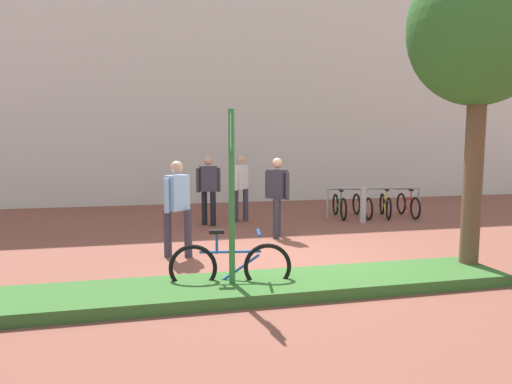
{
  "coord_description": "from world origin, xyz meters",
  "views": [
    {
      "loc": [
        -2.34,
        -7.27,
        2.01
      ],
      "look_at": [
        -0.34,
        1.5,
        1.03
      ],
      "focal_mm": 30.69,
      "sensor_mm": 36.0,
      "label": 1
    }
  ],
  "objects_px": {
    "bike_rack_cluster": "(374,205)",
    "bollard_steel": "(363,205)",
    "person_shirt_blue": "(177,203)",
    "parking_sign_post": "(232,175)",
    "tree_sidewalk": "(481,29)",
    "bike_at_sign": "(231,266)",
    "person_suited_navy": "(208,186)",
    "person_suited_dark": "(277,192)",
    "person_casual_tan": "(241,184)"
  },
  "relations": [
    {
      "from": "bike_rack_cluster",
      "to": "bollard_steel",
      "type": "distance_m",
      "value": 1.01
    },
    {
      "from": "bike_rack_cluster",
      "to": "person_shirt_blue",
      "type": "xyz_separation_m",
      "value": [
        -5.5,
        -3.18,
        0.64
      ]
    },
    {
      "from": "parking_sign_post",
      "to": "tree_sidewalk",
      "type": "bearing_deg",
      "value": 2.78
    },
    {
      "from": "bike_at_sign",
      "to": "bike_rack_cluster",
      "type": "height_order",
      "value": "bike_at_sign"
    },
    {
      "from": "parking_sign_post",
      "to": "person_suited_navy",
      "type": "height_order",
      "value": "parking_sign_post"
    },
    {
      "from": "bike_at_sign",
      "to": "person_shirt_blue",
      "type": "relative_size",
      "value": 0.97
    },
    {
      "from": "bollard_steel",
      "to": "person_suited_dark",
      "type": "relative_size",
      "value": 0.52
    },
    {
      "from": "bike_at_sign",
      "to": "bike_rack_cluster",
      "type": "relative_size",
      "value": 0.63
    },
    {
      "from": "person_suited_dark",
      "to": "person_shirt_blue",
      "type": "bearing_deg",
      "value": -150.26
    },
    {
      "from": "person_casual_tan",
      "to": "person_suited_dark",
      "type": "distance_m",
      "value": 2.14
    },
    {
      "from": "tree_sidewalk",
      "to": "person_casual_tan",
      "type": "bearing_deg",
      "value": 116.19
    },
    {
      "from": "bollard_steel",
      "to": "person_suited_dark",
      "type": "height_order",
      "value": "person_suited_dark"
    },
    {
      "from": "tree_sidewalk",
      "to": "person_shirt_blue",
      "type": "bearing_deg",
      "value": 155.73
    },
    {
      "from": "parking_sign_post",
      "to": "bike_at_sign",
      "type": "distance_m",
      "value": 1.27
    },
    {
      "from": "tree_sidewalk",
      "to": "person_suited_dark",
      "type": "distance_m",
      "value": 4.78
    },
    {
      "from": "bollard_steel",
      "to": "parking_sign_post",
      "type": "bearing_deg",
      "value": -132.28
    },
    {
      "from": "bike_at_sign",
      "to": "person_casual_tan",
      "type": "distance_m",
      "value": 5.52
    },
    {
      "from": "tree_sidewalk",
      "to": "bike_rack_cluster",
      "type": "bearing_deg",
      "value": 78.02
    },
    {
      "from": "bollard_steel",
      "to": "person_casual_tan",
      "type": "xyz_separation_m",
      "value": [
        -3.03,
        0.9,
        0.53
      ]
    },
    {
      "from": "person_shirt_blue",
      "to": "person_suited_dark",
      "type": "bearing_deg",
      "value": 29.74
    },
    {
      "from": "parking_sign_post",
      "to": "bollard_steel",
      "type": "bearing_deg",
      "value": 47.72
    },
    {
      "from": "bike_rack_cluster",
      "to": "person_casual_tan",
      "type": "relative_size",
      "value": 1.53
    },
    {
      "from": "tree_sidewalk",
      "to": "person_shirt_blue",
      "type": "relative_size",
      "value": 2.87
    },
    {
      "from": "bike_rack_cluster",
      "to": "person_suited_dark",
      "type": "distance_m",
      "value": 3.9
    },
    {
      "from": "person_suited_navy",
      "to": "person_suited_dark",
      "type": "bearing_deg",
      "value": -53.2
    },
    {
      "from": "bollard_steel",
      "to": "person_casual_tan",
      "type": "relative_size",
      "value": 0.52
    },
    {
      "from": "person_casual_tan",
      "to": "person_shirt_blue",
      "type": "relative_size",
      "value": 1.0
    },
    {
      "from": "person_suited_navy",
      "to": "tree_sidewalk",
      "type": "bearing_deg",
      "value": -54.63
    },
    {
      "from": "tree_sidewalk",
      "to": "person_suited_navy",
      "type": "xyz_separation_m",
      "value": [
        -3.51,
        4.94,
        -2.73
      ]
    },
    {
      "from": "tree_sidewalk",
      "to": "parking_sign_post",
      "type": "distance_m",
      "value": 4.34
    },
    {
      "from": "person_suited_navy",
      "to": "bollard_steel",
      "type": "bearing_deg",
      "value": -7.39
    },
    {
      "from": "bike_at_sign",
      "to": "person_suited_navy",
      "type": "relative_size",
      "value": 0.97
    },
    {
      "from": "person_suited_dark",
      "to": "person_casual_tan",
      "type": "bearing_deg",
      "value": 100.67
    },
    {
      "from": "person_casual_tan",
      "to": "person_shirt_blue",
      "type": "xyz_separation_m",
      "value": [
        -1.78,
        -3.35,
        0.0
      ]
    },
    {
      "from": "parking_sign_post",
      "to": "person_suited_dark",
      "type": "relative_size",
      "value": 1.43
    },
    {
      "from": "bike_at_sign",
      "to": "person_suited_navy",
      "type": "height_order",
      "value": "person_suited_navy"
    },
    {
      "from": "parking_sign_post",
      "to": "person_suited_navy",
      "type": "distance_m",
      "value": 5.17
    },
    {
      "from": "bike_at_sign",
      "to": "parking_sign_post",
      "type": "bearing_deg",
      "value": -92.15
    },
    {
      "from": "bollard_steel",
      "to": "person_suited_navy",
      "type": "xyz_separation_m",
      "value": [
        -3.91,
        0.51,
        0.53
      ]
    },
    {
      "from": "person_suited_dark",
      "to": "person_shirt_blue",
      "type": "height_order",
      "value": "same"
    },
    {
      "from": "tree_sidewalk",
      "to": "person_casual_tan",
      "type": "xyz_separation_m",
      "value": [
        -2.62,
        5.33,
        -2.73
      ]
    },
    {
      "from": "person_shirt_blue",
      "to": "person_casual_tan",
      "type": "bearing_deg",
      "value": 62.0
    },
    {
      "from": "bike_rack_cluster",
      "to": "person_shirt_blue",
      "type": "relative_size",
      "value": 1.53
    },
    {
      "from": "bollard_steel",
      "to": "person_shirt_blue",
      "type": "xyz_separation_m",
      "value": [
        -4.81,
        -2.45,
        0.53
      ]
    },
    {
      "from": "tree_sidewalk",
      "to": "bike_at_sign",
      "type": "height_order",
      "value": "tree_sidewalk"
    },
    {
      "from": "bike_rack_cluster",
      "to": "person_suited_navy",
      "type": "distance_m",
      "value": 4.65
    },
    {
      "from": "bike_at_sign",
      "to": "tree_sidewalk",
      "type": "bearing_deg",
      "value": 0.44
    },
    {
      "from": "tree_sidewalk",
      "to": "bollard_steel",
      "type": "bearing_deg",
      "value": 84.76
    },
    {
      "from": "bollard_steel",
      "to": "bike_at_sign",
      "type": "bearing_deg",
      "value": -133.22
    },
    {
      "from": "tree_sidewalk",
      "to": "bollard_steel",
      "type": "height_order",
      "value": "tree_sidewalk"
    }
  ]
}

